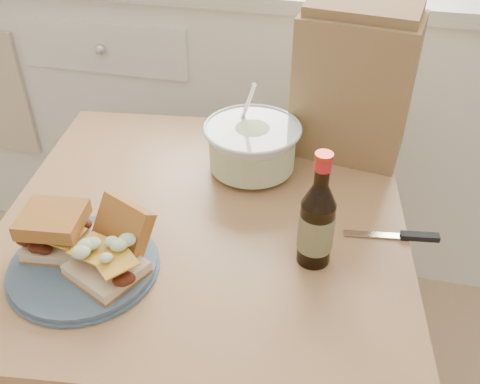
% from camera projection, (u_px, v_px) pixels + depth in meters
% --- Properties ---
extents(cabinet_run, '(2.50, 0.64, 0.94)m').
position_uv_depth(cabinet_run, '(275.00, 102.00, 1.96)').
color(cabinet_run, white).
rests_on(cabinet_run, ground).
extents(dining_table, '(0.91, 0.91, 0.68)m').
position_uv_depth(dining_table, '(206.00, 250.00, 1.16)').
color(dining_table, '#AB7951').
rests_on(dining_table, ground).
extents(plate, '(0.27, 0.27, 0.02)m').
position_uv_depth(plate, '(84.00, 266.00, 0.97)').
color(plate, '#465C71').
rests_on(plate, dining_table).
extents(sandwich_left, '(0.12, 0.11, 0.08)m').
position_uv_depth(sandwich_left, '(55.00, 230.00, 0.97)').
color(sandwich_left, beige).
rests_on(sandwich_left, plate).
extents(sandwich_right, '(0.15, 0.20, 0.10)m').
position_uv_depth(sandwich_right, '(111.00, 250.00, 0.94)').
color(sandwich_right, beige).
rests_on(sandwich_right, plate).
extents(coleslaw_bowl, '(0.22, 0.22, 0.22)m').
position_uv_depth(coleslaw_bowl, '(252.00, 149.00, 1.20)').
color(coleslaw_bowl, silver).
rests_on(coleslaw_bowl, dining_table).
extents(beer_bottle, '(0.07, 0.07, 0.23)m').
position_uv_depth(beer_bottle, '(317.00, 223.00, 0.95)').
color(beer_bottle, black).
rests_on(beer_bottle, dining_table).
extents(knife, '(0.18, 0.04, 0.01)m').
position_uv_depth(knife, '(408.00, 236.00, 1.04)').
color(knife, silver).
rests_on(knife, dining_table).
extents(paper_bag, '(0.27, 0.20, 0.33)m').
position_uv_depth(paper_bag, '(354.00, 87.00, 1.21)').
color(paper_bag, '#987849').
rests_on(paper_bag, dining_table).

